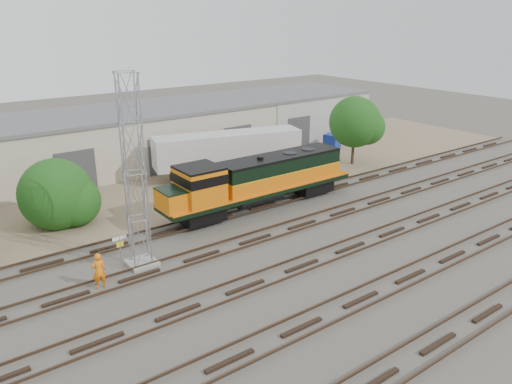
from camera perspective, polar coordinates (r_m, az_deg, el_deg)
ground at (r=31.21m, az=1.58°, el=-6.48°), size 140.00×140.00×0.00m
dirt_strip at (r=43.12m, az=-10.81°, el=0.67°), size 80.00×16.00×0.02m
tracks at (r=29.14m, az=5.26°, el=-8.40°), size 80.00×20.40×0.28m
warehouse at (r=49.49m, az=-15.07°, el=5.97°), size 58.40×10.40×5.30m
locomotive at (r=36.76m, az=0.12°, el=1.37°), size 16.03×2.81×3.85m
signal_tower at (r=28.10m, az=-13.70°, el=1.68°), size 1.62×1.62×10.99m
sign_post at (r=29.27m, az=-15.27°, el=-5.95°), size 0.84×0.09×2.05m
worker at (r=27.82m, az=-17.52°, el=-8.58°), size 0.76×0.52×2.01m
semi_trailer at (r=44.27m, az=-2.82°, el=4.90°), size 13.31×5.90×4.02m
dumpster_blue at (r=55.48m, az=8.69°, el=5.81°), size 2.00×1.94×1.50m
dumpster_red at (r=58.60m, az=9.71°, el=6.43°), size 1.83×1.76×1.40m
tree_mid at (r=36.47m, az=-21.40°, el=-0.46°), size 5.21×4.96×4.96m
tree_east at (r=48.82m, az=11.57°, el=7.70°), size 5.11×4.87×6.57m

